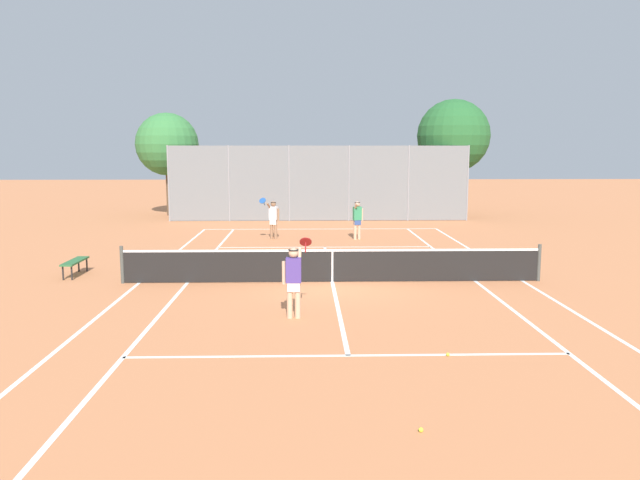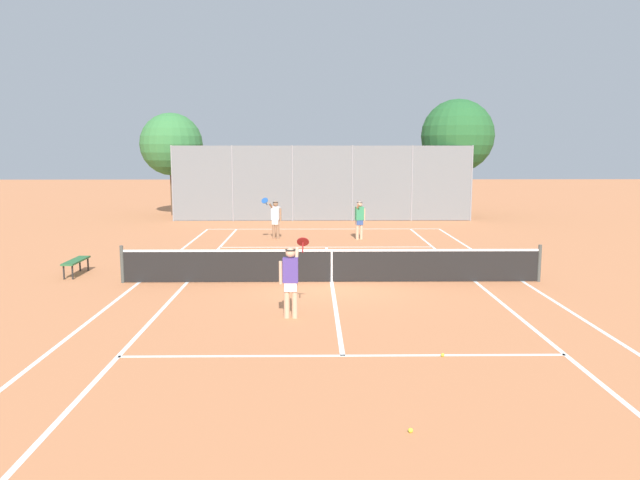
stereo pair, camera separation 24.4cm
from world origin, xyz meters
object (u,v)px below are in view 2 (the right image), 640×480
at_px(loose_tennis_ball_0, 443,355).
at_px(loose_tennis_ball_1, 479,267).
at_px(loose_tennis_ball_3, 301,255).
at_px(player_far_right, 360,218).
at_px(tennis_net, 332,265).
at_px(player_far_left, 276,217).
at_px(loose_tennis_ball_2, 411,430).
at_px(courtside_bench, 76,262).
at_px(tree_behind_right, 458,137).
at_px(tree_behind_left, 171,146).
at_px(player_near_side, 291,277).

xyz_separation_m(loose_tennis_ball_0, loose_tennis_ball_1, (2.96, 8.60, 0.00)).
bearing_deg(loose_tennis_ball_3, player_far_right, 59.17).
xyz_separation_m(tennis_net, loose_tennis_ball_1, (4.80, 2.12, -0.48)).
relative_size(player_far_left, loose_tennis_ball_3, 26.88).
xyz_separation_m(tennis_net, player_far_left, (-2.09, 8.63, 0.42)).
relative_size(player_far_right, loose_tennis_ball_3, 24.24).
bearing_deg(loose_tennis_ball_2, courtside_bench, 128.31).
xyz_separation_m(player_far_left, tree_behind_right, (9.59, 8.60, 3.47)).
xyz_separation_m(loose_tennis_ball_0, loose_tennis_ball_3, (-2.78, 10.94, 0.00)).
xyz_separation_m(tennis_net, tree_behind_left, (-8.53, 18.24, 3.44)).
distance_m(loose_tennis_ball_0, loose_tennis_ball_1, 9.09).
xyz_separation_m(tennis_net, player_near_side, (-1.04, -3.77, 0.42)).
distance_m(player_far_left, loose_tennis_ball_1, 9.52).
bearing_deg(loose_tennis_ball_0, player_far_left, 104.56).
relative_size(loose_tennis_ball_0, tree_behind_left, 0.01).
distance_m(player_far_left, loose_tennis_ball_2, 18.43).
xyz_separation_m(loose_tennis_ball_0, tree_behind_left, (-10.37, 24.72, 3.91)).
distance_m(tree_behind_left, tree_behind_right, 16.08).
height_order(player_far_right, loose_tennis_ball_0, player_far_right).
height_order(loose_tennis_ball_2, loose_tennis_ball_3, same).
relative_size(courtside_bench, tree_behind_left, 0.26).
xyz_separation_m(player_near_side, tree_behind_right, (8.54, 21.00, 3.47)).
bearing_deg(tennis_net, loose_tennis_ball_3, 102.02).
bearing_deg(player_near_side, courtside_bench, 143.60).
distance_m(player_far_left, loose_tennis_ball_0, 15.63).
relative_size(loose_tennis_ball_2, tree_behind_left, 0.01).
distance_m(player_far_left, player_far_right, 3.53).
distance_m(loose_tennis_ball_3, courtside_bench, 7.52).
relative_size(player_near_side, player_far_left, 1.00).
height_order(player_near_side, tree_behind_right, tree_behind_right).
xyz_separation_m(player_near_side, loose_tennis_ball_3, (0.09, 8.23, -0.89)).
distance_m(player_near_side, loose_tennis_ball_3, 8.28).
height_order(loose_tennis_ball_3, courtside_bench, courtside_bench).
relative_size(player_near_side, tree_behind_left, 0.31).
xyz_separation_m(player_far_left, tree_behind_left, (-6.44, 9.61, 3.02)).
distance_m(loose_tennis_ball_3, tree_behind_left, 16.21).
bearing_deg(loose_tennis_ball_0, player_far_right, 91.52).
height_order(player_near_side, loose_tennis_ball_1, player_near_side).
bearing_deg(player_near_side, loose_tennis_ball_2, -72.74).
distance_m(player_far_left, tree_behind_right, 13.34).
bearing_deg(loose_tennis_ball_1, courtside_bench, -175.44).
bearing_deg(player_far_left, player_near_side, -85.16).
distance_m(loose_tennis_ball_2, tree_behind_right, 27.96).
bearing_deg(loose_tennis_ball_3, player_near_side, -90.63).
distance_m(player_far_left, loose_tennis_ball_3, 4.42).
height_order(player_far_right, tree_behind_left, tree_behind_left).
bearing_deg(tree_behind_right, loose_tennis_ball_0, -103.45).
bearing_deg(tree_behind_right, player_far_left, -138.13).
bearing_deg(loose_tennis_ball_2, player_near_side, 107.26).
bearing_deg(tree_behind_right, player_near_side, -112.14).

